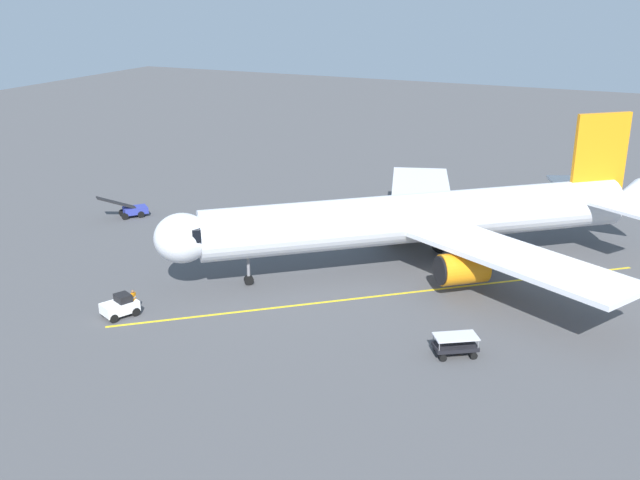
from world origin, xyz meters
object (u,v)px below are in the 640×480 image
baggage_cart_portside (466,203)px  baggage_cart_starboard_side (455,345)px  tug_rear_apron (120,306)px  airplane (423,218)px  belt_loader_near_nose (132,209)px  ground_crew_marshaller (134,301)px

baggage_cart_portside → baggage_cart_starboard_side: size_ratio=0.97×
baggage_cart_starboard_side → tug_rear_apron: tug_rear_apron is taller
airplane → belt_loader_near_nose: airplane is taller
belt_loader_near_nose → baggage_cart_portside: belt_loader_near_nose is taller
airplane → tug_rear_apron: airplane is taller
ground_crew_marshaller → baggage_cart_portside: ground_crew_marshaller is taller
airplane → baggage_cart_starboard_side: bearing=115.2°
belt_loader_near_nose → tug_rear_apron: belt_loader_near_nose is taller
baggage_cart_portside → tug_rear_apron: size_ratio=1.05×
airplane → baggage_cart_starboard_side: size_ratio=11.46×
baggage_cart_portside → tug_rear_apron: (15.27, 33.88, 0.05)m
ground_crew_marshaller → belt_loader_near_nose: size_ratio=0.40×
airplane → baggage_cart_portside: bearing=-88.3°
ground_crew_marshaller → baggage_cart_portside: 36.26m
belt_loader_near_nose → tug_rear_apron: 22.63m
ground_crew_marshaller → tug_rear_apron: size_ratio=0.63×
airplane → tug_rear_apron: bearing=47.5°
baggage_cart_portside → belt_loader_near_nose: bearing=28.6°
belt_loader_near_nose → tug_rear_apron: bearing=126.1°
airplane → baggage_cart_starboard_side: airplane is taller
ground_crew_marshaller → belt_loader_near_nose: 22.37m
ground_crew_marshaller → baggage_cart_portside: (-14.72, -33.14, -0.23)m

